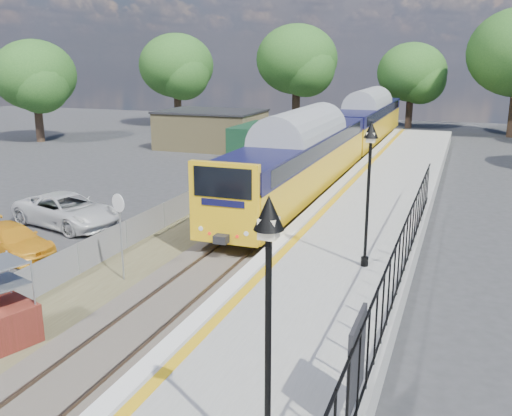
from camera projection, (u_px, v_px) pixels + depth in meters
The scene contains 15 objects.
ground at pixel (118, 350), 14.79m from camera, with size 120.00×120.00×0.00m, color #2D2D30.
track_bed at pixel (240, 238), 23.70m from camera, with size 5.90×80.00×0.29m.
platform at pixel (343, 255), 20.52m from camera, with size 5.00×70.00×0.90m, color gray.
platform_edge at pixel (288, 237), 21.09m from camera, with size 0.90×70.00×0.01m.
victorian_lamp_south at pixel (268, 276), 8.22m from camera, with size 0.44×0.44×4.60m.
victorian_lamp_north at pixel (370, 161), 17.35m from camera, with size 0.44×0.44×4.60m.
palisade_fence at pixel (390, 287), 14.15m from camera, with size 0.12×26.00×2.00m.
wire_fence at pixel (185, 205), 26.93m from camera, with size 0.06×52.00×1.20m.
outbuilding at pixel (220, 131), 46.36m from camera, with size 10.80×10.10×3.12m.
tree_line at pixel (394, 66), 50.70m from camera, with size 56.80×43.80×11.88m.
train at pixel (342, 133), 39.01m from camera, with size 2.82×40.83×3.51m.
brick_plinth at pixel (1, 306), 14.78m from camera, with size 1.83×1.83×2.33m.
speed_sign at pixel (120, 221), 18.81m from camera, with size 0.59×0.23×3.05m.
car_yellow at pixel (12, 241), 21.69m from camera, with size 1.68×4.14×1.20m, color orange.
car_white at pixel (67, 210), 25.47m from camera, with size 2.42×5.25×1.46m, color silver.
Camera 1 is at (8.00, -11.28, 7.35)m, focal length 40.00 mm.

